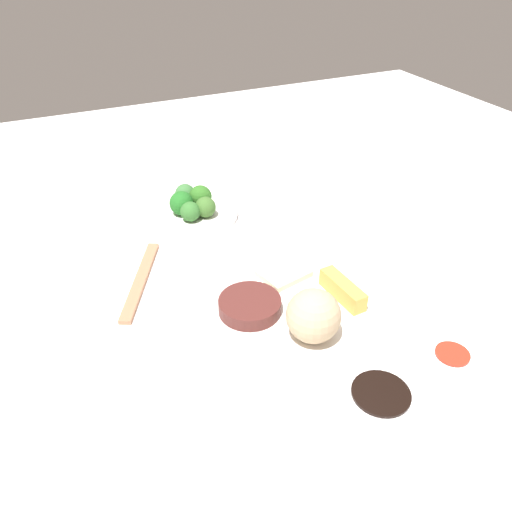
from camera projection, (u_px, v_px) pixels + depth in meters
tabletop at (281, 299)px, 0.86m from camera, size 2.20×2.20×0.02m
main_plate at (296, 308)px, 0.81m from camera, size 0.29×0.29×0.02m
rice_scoop at (313, 316)px, 0.73m from camera, size 0.08×0.08×0.08m
spring_roll at (343, 290)px, 0.82m from camera, size 0.10×0.03×0.03m
crab_rangoon_wonton at (284, 274)px, 0.87m from camera, size 0.08×0.09×0.01m
stir_fry_heap at (250, 306)px, 0.79m from camera, size 0.10×0.10×0.02m
broccoli_plate at (191, 214)px, 1.07m from camera, size 0.19×0.19×0.01m
broccoli_floret_0 at (182, 203)px, 1.04m from camera, size 0.05×0.05×0.05m
broccoli_floret_1 at (205, 207)px, 1.03m from camera, size 0.04×0.04×0.04m
broccoli_floret_2 at (200, 197)px, 1.07m from camera, size 0.05×0.05×0.05m
broccoli_floret_5 at (185, 194)px, 1.08m from camera, size 0.04×0.04×0.04m
broccoli_floret_6 at (190, 212)px, 1.02m from camera, size 0.04×0.04×0.04m
soy_sauce_bowl at (378, 405)px, 0.64m from camera, size 0.09×0.09×0.04m
soy_sauce_bowl_liquid at (380, 394)px, 0.63m from camera, size 0.07×0.07×0.00m
sauce_ramekin_sweet_and_sour at (450, 361)px, 0.71m from camera, size 0.06×0.06×0.02m
sauce_ramekin_sweet_and_sour_liquid at (452, 354)px, 0.71m from camera, size 0.05×0.05×0.00m
chopsticks_pair at (141, 280)px, 0.88m from camera, size 0.21×0.12×0.01m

